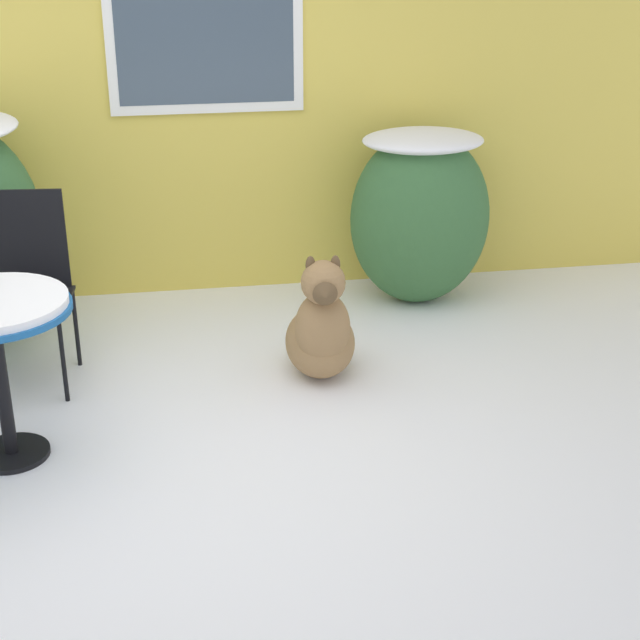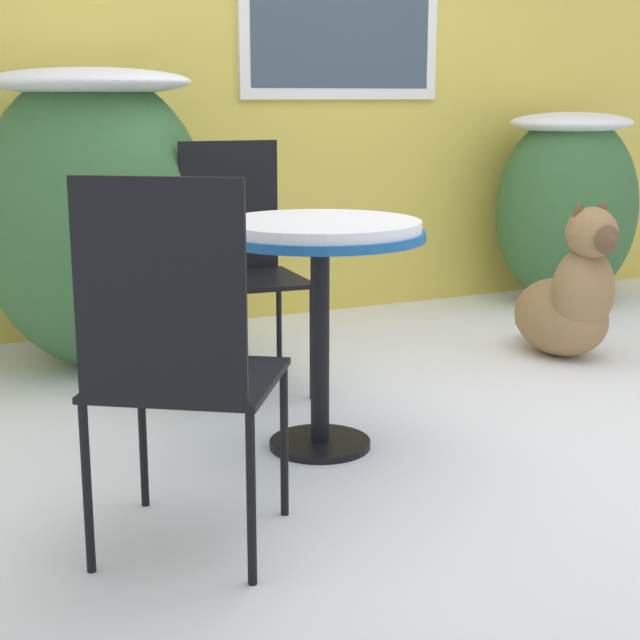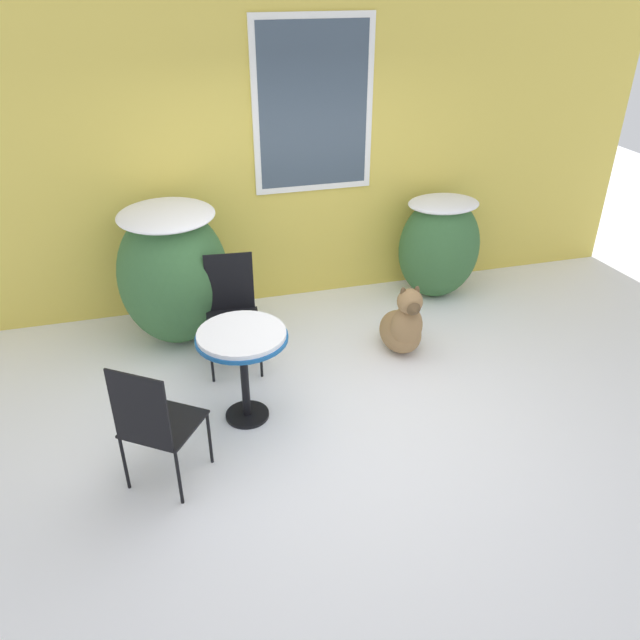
# 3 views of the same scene
# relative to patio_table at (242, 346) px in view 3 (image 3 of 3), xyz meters

# --- Properties ---
(ground_plane) EXTENTS (16.00, 16.00, 0.00)m
(ground_plane) POSITION_rel_patio_table_xyz_m (0.74, -0.16, -0.68)
(ground_plane) COLOR white
(house_wall) EXTENTS (8.00, 0.10, 3.10)m
(house_wall) POSITION_rel_patio_table_xyz_m (0.76, 2.04, 0.90)
(house_wall) COLOR #DBC14C
(house_wall) RESTS_ON ground_plane
(shrub_left) EXTENTS (1.03, 1.10, 1.33)m
(shrub_left) POSITION_rel_patio_table_xyz_m (-0.42, 1.42, 0.03)
(shrub_left) COLOR #386638
(shrub_left) RESTS_ON ground_plane
(shrub_middle) EXTENTS (0.89, 0.70, 1.12)m
(shrub_middle) POSITION_rel_patio_table_xyz_m (2.39, 1.59, -0.08)
(shrub_middle) COLOR #386638
(shrub_middle) RESTS_ON ground_plane
(patio_table) EXTENTS (0.71, 0.71, 0.80)m
(patio_table) POSITION_rel_patio_table_xyz_m (0.00, 0.00, 0.00)
(patio_table) COLOR black
(patio_table) RESTS_ON ground_plane
(patio_chair_near_table) EXTENTS (0.50, 0.50, 1.03)m
(patio_chair_near_table) POSITION_rel_patio_table_xyz_m (0.04, 0.85, -0.12)
(patio_chair_near_table) COLOR black
(patio_chair_near_table) RESTS_ON ground_plane
(patio_chair_far_side) EXTENTS (0.65, 0.65, 1.03)m
(patio_chair_far_side) POSITION_rel_patio_table_xyz_m (-0.70, -0.60, -0.12)
(patio_chair_far_side) COLOR black
(patio_chair_far_side) RESTS_ON ground_plane
(dog) EXTENTS (0.42, 0.75, 0.75)m
(dog) POSITION_rel_patio_table_xyz_m (1.58, 0.58, -0.40)
(dog) COLOR #937047
(dog) RESTS_ON ground_plane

